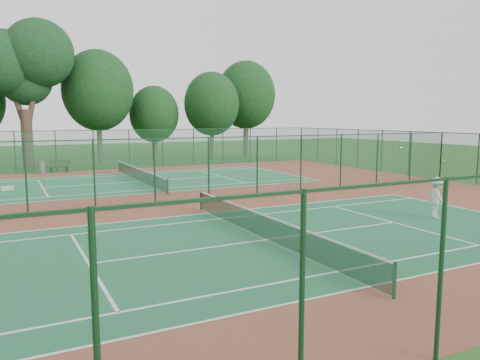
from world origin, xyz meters
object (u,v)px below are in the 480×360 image
object	(u,v)px
trash_bin	(42,168)
kit_bag	(7,188)
big_tree	(24,63)
player_near	(437,198)
bench	(60,166)

from	to	relation	value
trash_bin	kit_bag	size ratio (longest dim) A/B	1.41
kit_bag	big_tree	world-z (taller)	big_tree
player_near	trash_bin	bearing A→B (deg)	50.31
kit_bag	player_near	bearing A→B (deg)	-60.66
bench	kit_bag	bearing A→B (deg)	-131.83
player_near	kit_bag	size ratio (longest dim) A/B	2.58
player_near	big_tree	world-z (taller)	big_tree
trash_bin	big_tree	size ratio (longest dim) A/B	0.08
player_near	kit_bag	distance (m)	24.97
player_near	trash_bin	world-z (taller)	player_near
bench	player_near	bearing A→B (deg)	-80.18
big_tree	player_near	bearing A→B (deg)	-63.60
player_near	big_tree	xyz separation A→B (m)	(-15.32, 30.87, 8.29)
kit_bag	big_tree	size ratio (longest dim) A/B	0.06
bench	big_tree	world-z (taller)	big_tree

